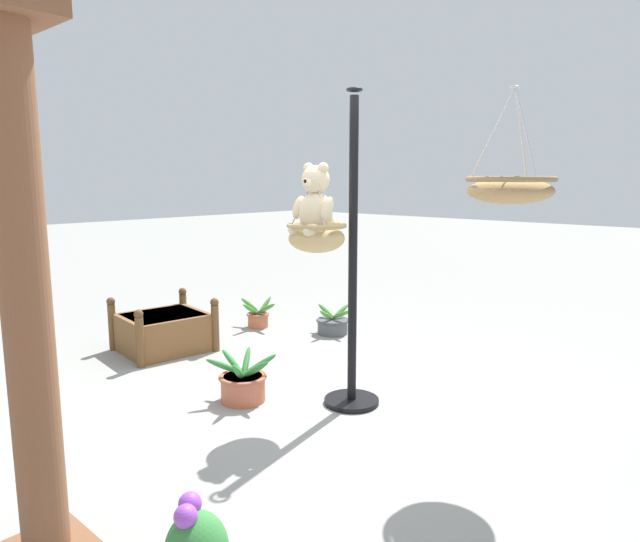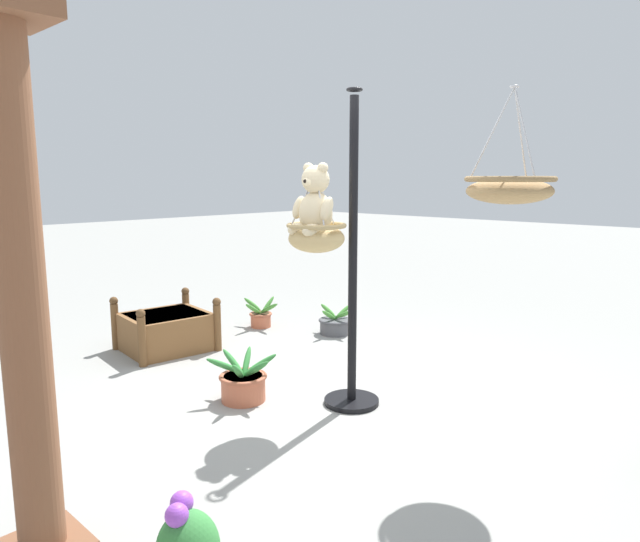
{
  "view_description": "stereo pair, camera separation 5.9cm",
  "coord_description": "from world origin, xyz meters",
  "px_view_note": "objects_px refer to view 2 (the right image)",
  "views": [
    {
      "loc": [
        -2.95,
        3.27,
        1.79
      ],
      "look_at": [
        -0.03,
        0.05,
        1.08
      ],
      "focal_mm": 31.83,
      "sensor_mm": 36.0,
      "label": 1
    },
    {
      "loc": [
        -2.99,
        3.23,
        1.79
      ],
      "look_at": [
        -0.03,
        0.05,
        1.08
      ],
      "focal_mm": 31.83,
      "sensor_mm": 36.0,
      "label": 2
    }
  ],
  "objects_px": {
    "display_pole_central": "(352,311)",
    "teddy_bear": "(314,205)",
    "hanging_basket_left_high": "(509,188)",
    "greenhouse_pillar_right": "(23,313)",
    "potted_plant_trailing_ivy": "(243,383)",
    "hanging_basket_with_teddy": "(317,236)",
    "potted_plant_small_succulent": "(261,316)",
    "wooden_planter_box": "(166,330)",
    "potted_plant_bushy_green": "(335,324)"
  },
  "relations": [
    {
      "from": "display_pole_central",
      "to": "teddy_bear",
      "type": "bearing_deg",
      "value": 61.37
    },
    {
      "from": "hanging_basket_left_high",
      "to": "display_pole_central",
      "type": "bearing_deg",
      "value": 4.9
    },
    {
      "from": "greenhouse_pillar_right",
      "to": "potted_plant_trailing_ivy",
      "type": "xyz_separation_m",
      "value": [
        0.88,
        -1.92,
        -1.07
      ]
    },
    {
      "from": "hanging_basket_with_teddy",
      "to": "potted_plant_small_succulent",
      "type": "xyz_separation_m",
      "value": [
        2.2,
        -1.33,
        -1.23
      ]
    },
    {
      "from": "wooden_planter_box",
      "to": "potted_plant_bushy_green",
      "type": "bearing_deg",
      "value": -117.67
    },
    {
      "from": "display_pole_central",
      "to": "greenhouse_pillar_right",
      "type": "xyz_separation_m",
      "value": [
        -0.19,
        2.47,
        0.45
      ]
    },
    {
      "from": "wooden_planter_box",
      "to": "potted_plant_small_succulent",
      "type": "height_order",
      "value": "wooden_planter_box"
    },
    {
      "from": "hanging_basket_with_teddy",
      "to": "potted_plant_bushy_green",
      "type": "height_order",
      "value": "hanging_basket_with_teddy"
    },
    {
      "from": "hanging_basket_left_high",
      "to": "teddy_bear",
      "type": "bearing_deg",
      "value": 15.72
    },
    {
      "from": "wooden_planter_box",
      "to": "hanging_basket_left_high",
      "type": "bearing_deg",
      "value": -174.85
    },
    {
      "from": "potted_plant_bushy_green",
      "to": "potted_plant_trailing_ivy",
      "type": "distance_m",
      "value": 2.17
    },
    {
      "from": "potted_plant_trailing_ivy",
      "to": "teddy_bear",
      "type": "bearing_deg",
      "value": -152.78
    },
    {
      "from": "potted_plant_bushy_green",
      "to": "display_pole_central",
      "type": "bearing_deg",
      "value": 135.2
    },
    {
      "from": "teddy_bear",
      "to": "potted_plant_trailing_ivy",
      "type": "xyz_separation_m",
      "value": [
        0.54,
        0.28,
        -1.45
      ]
    },
    {
      "from": "potted_plant_trailing_ivy",
      "to": "greenhouse_pillar_right",
      "type": "bearing_deg",
      "value": 114.71
    },
    {
      "from": "potted_plant_trailing_ivy",
      "to": "display_pole_central",
      "type": "bearing_deg",
      "value": -141.29
    },
    {
      "from": "hanging_basket_with_teddy",
      "to": "teddy_bear",
      "type": "xyz_separation_m",
      "value": [
        0.0,
        0.02,
        0.24
      ]
    },
    {
      "from": "potted_plant_small_succulent",
      "to": "potted_plant_trailing_ivy",
      "type": "relative_size",
      "value": 1.04
    },
    {
      "from": "potted_plant_trailing_ivy",
      "to": "potted_plant_bushy_green",
      "type": "bearing_deg",
      "value": -68.64
    },
    {
      "from": "display_pole_central",
      "to": "hanging_basket_with_teddy",
      "type": "bearing_deg",
      "value": 59.04
    },
    {
      "from": "hanging_basket_left_high",
      "to": "potted_plant_trailing_ivy",
      "type": "distance_m",
      "value": 2.54
    },
    {
      "from": "wooden_planter_box",
      "to": "potted_plant_bushy_green",
      "type": "xyz_separation_m",
      "value": [
        -0.88,
        -1.69,
        -0.1
      ]
    },
    {
      "from": "potted_plant_bushy_green",
      "to": "greenhouse_pillar_right",
      "type": "bearing_deg",
      "value": 113.01
    },
    {
      "from": "greenhouse_pillar_right",
      "to": "wooden_planter_box",
      "type": "distance_m",
      "value": 3.55
    },
    {
      "from": "display_pole_central",
      "to": "potted_plant_small_succulent",
      "type": "bearing_deg",
      "value": -24.7
    },
    {
      "from": "display_pole_central",
      "to": "potted_plant_trailing_ivy",
      "type": "height_order",
      "value": "display_pole_central"
    },
    {
      "from": "potted_plant_bushy_green",
      "to": "potted_plant_trailing_ivy",
      "type": "bearing_deg",
      "value": 111.36
    },
    {
      "from": "display_pole_central",
      "to": "potted_plant_bushy_green",
      "type": "distance_m",
      "value": 2.18
    },
    {
      "from": "potted_plant_small_succulent",
      "to": "potted_plant_trailing_ivy",
      "type": "xyz_separation_m",
      "value": [
        -1.66,
        1.63,
        0.02
      ]
    },
    {
      "from": "hanging_basket_with_teddy",
      "to": "display_pole_central",
      "type": "bearing_deg",
      "value": -120.96
    },
    {
      "from": "teddy_bear",
      "to": "hanging_basket_left_high",
      "type": "distance_m",
      "value": 1.4
    },
    {
      "from": "teddy_bear",
      "to": "hanging_basket_left_high",
      "type": "xyz_separation_m",
      "value": [
        -1.34,
        -0.38,
        0.13
      ]
    },
    {
      "from": "display_pole_central",
      "to": "hanging_basket_left_high",
      "type": "relative_size",
      "value": 3.4
    },
    {
      "from": "hanging_basket_with_teddy",
      "to": "potted_plant_bushy_green",
      "type": "distance_m",
      "value": 2.5
    },
    {
      "from": "hanging_basket_left_high",
      "to": "potted_plant_small_succulent",
      "type": "distance_m",
      "value": 4.0
    },
    {
      "from": "greenhouse_pillar_right",
      "to": "potted_plant_small_succulent",
      "type": "relative_size",
      "value": 4.25
    },
    {
      "from": "hanging_basket_left_high",
      "to": "greenhouse_pillar_right",
      "type": "relative_size",
      "value": 0.29
    },
    {
      "from": "teddy_bear",
      "to": "hanging_basket_left_high",
      "type": "bearing_deg",
      "value": -164.28
    },
    {
      "from": "display_pole_central",
      "to": "potted_plant_small_succulent",
      "type": "distance_m",
      "value": 2.66
    },
    {
      "from": "greenhouse_pillar_right",
      "to": "potted_plant_small_succulent",
      "type": "xyz_separation_m",
      "value": [
        2.54,
        -3.55,
        -1.08
      ]
    },
    {
      "from": "hanging_basket_left_high",
      "to": "potted_plant_bushy_green",
      "type": "distance_m",
      "value": 3.4
    },
    {
      "from": "display_pole_central",
      "to": "greenhouse_pillar_right",
      "type": "relative_size",
      "value": 0.97
    },
    {
      "from": "potted_plant_bushy_green",
      "to": "hanging_basket_left_high",
      "type": "bearing_deg",
      "value": 152.88
    },
    {
      "from": "potted_plant_small_succulent",
      "to": "teddy_bear",
      "type": "bearing_deg",
      "value": 148.35
    },
    {
      "from": "hanging_basket_with_teddy",
      "to": "wooden_planter_box",
      "type": "distance_m",
      "value": 2.49
    },
    {
      "from": "hanging_basket_left_high",
      "to": "potted_plant_small_succulent",
      "type": "bearing_deg",
      "value": -15.46
    },
    {
      "from": "hanging_basket_with_teddy",
      "to": "hanging_basket_left_high",
      "type": "xyz_separation_m",
      "value": [
        -1.34,
        -0.35,
        0.37
      ]
    },
    {
      "from": "greenhouse_pillar_right",
      "to": "potted_plant_trailing_ivy",
      "type": "height_order",
      "value": "greenhouse_pillar_right"
    },
    {
      "from": "hanging_basket_left_high",
      "to": "wooden_planter_box",
      "type": "bearing_deg",
      "value": 5.15
    },
    {
      "from": "teddy_bear",
      "to": "hanging_basket_with_teddy",
      "type": "bearing_deg",
      "value": -90.0
    }
  ]
}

